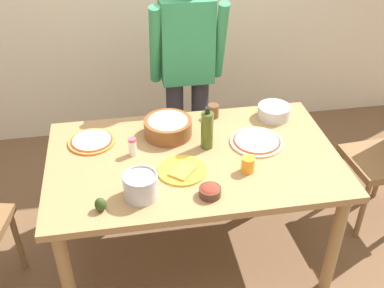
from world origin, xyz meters
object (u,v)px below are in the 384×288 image
small_sauce_bowl (210,191)px  cup_orange (248,165)px  plate_with_slice (182,170)px  popcorn_bowl (168,126)px  dining_table (194,170)px  pizza_raw_on_board (257,141)px  olive_oil_bottle (207,130)px  person_cook (187,67)px  avocado (101,204)px  steel_pot (141,186)px  pizza_cooked_on_tray (92,141)px  mixing_bowl_steel (274,112)px  cup_small_brown (213,111)px  salt_shaker (133,147)px

small_sauce_bowl → cup_orange: 0.28m
plate_with_slice → popcorn_bowl: 0.37m
plate_with_slice → small_sauce_bowl: 0.24m
dining_table → pizza_raw_on_board: size_ratio=5.18×
small_sauce_bowl → olive_oil_bottle: (0.07, 0.41, 0.08)m
person_cook → avocado: size_ratio=23.14×
person_cook → pizza_raw_on_board: person_cook is taller
popcorn_bowl → avocado: (-0.40, -0.59, -0.03)m
steel_pot → avocado: (-0.20, -0.07, -0.03)m
plate_with_slice → avocado: size_ratio=3.71×
pizza_raw_on_board → avocado: bearing=-154.6°
avocado → small_sauce_bowl: bearing=1.7°
pizza_cooked_on_tray → small_sauce_bowl: small_sauce_bowl is taller
dining_table → mixing_bowl_steel: size_ratio=8.00×
mixing_bowl_steel → cup_small_brown: cup_small_brown is taller
person_cook → avocado: person_cook is taller
pizza_raw_on_board → avocado: avocado is taller
olive_oil_bottle → cup_orange: size_ratio=3.01×
salt_shaker → cup_orange: bearing=-23.3°
salt_shaker → avocado: (-0.18, -0.43, -0.02)m
dining_table → mixing_bowl_steel: (0.56, 0.33, 0.13)m
mixing_bowl_steel → steel_pot: bearing=-145.1°
dining_table → cup_small_brown: (0.19, 0.39, 0.13)m
dining_table → small_sauce_bowl: (0.02, -0.33, 0.12)m
avocado → pizza_cooked_on_tray: bearing=94.6°
person_cook → pizza_raw_on_board: 0.76m
pizza_cooked_on_tray → avocado: avocado is taller
cup_orange → avocado: size_ratio=1.21×
pizza_cooked_on_tray → steel_pot: size_ratio=1.55×
pizza_raw_on_board → cup_small_brown: bearing=120.1°
small_sauce_bowl → cup_small_brown: cup_small_brown is taller
person_cook → small_sauce_bowl: size_ratio=14.73×
dining_table → pizza_cooked_on_tray: size_ratio=5.94×
olive_oil_bottle → cup_small_brown: size_ratio=3.01×
small_sauce_bowl → mixing_bowl_steel: bearing=50.8°
dining_table → pizza_raw_on_board: bearing=10.6°
pizza_cooked_on_tray → olive_oil_bottle: 0.67m
pizza_cooked_on_tray → plate_with_slice: plate_with_slice is taller
olive_oil_bottle → salt_shaker: olive_oil_bottle is taller
steel_pot → plate_with_slice: bearing=34.7°
cup_orange → mixing_bowl_steel: bearing=58.8°
pizza_raw_on_board → mixing_bowl_steel: bearing=54.6°
mixing_bowl_steel → popcorn_bowl: bearing=-172.8°
small_sauce_bowl → pizza_raw_on_board: bearing=48.7°
mixing_bowl_steel → avocado: mixing_bowl_steel is taller
pizza_cooked_on_tray → small_sauce_bowl: bearing=-44.6°
cup_small_brown → salt_shaker: salt_shaker is taller
steel_pot → cup_orange: steel_pot is taller
popcorn_bowl → small_sauce_bowl: bearing=-76.9°
pizza_raw_on_board → salt_shaker: (-0.71, 0.00, 0.04)m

